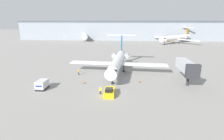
{
  "coord_description": "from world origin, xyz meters",
  "views": [
    {
      "loc": [
        3.83,
        -35.75,
        15.98
      ],
      "look_at": [
        0.0,
        8.34,
        3.53
      ],
      "focal_mm": 28.0,
      "sensor_mm": 36.0,
      "label": 1
    }
  ],
  "objects_px": {
    "traffic_cone_right": "(140,81)",
    "airplane_parked_far_right": "(85,35)",
    "airplane_main": "(118,61)",
    "pushback_tug": "(109,92)",
    "worker_near_tug": "(100,90)",
    "luggage_cart": "(42,85)",
    "jet_bridge": "(187,67)",
    "worker_by_wing": "(79,72)",
    "traffic_cone_left": "(84,82)",
    "airplane_parked_far_left": "(176,38)"
  },
  "relations": [
    {
      "from": "pushback_tug",
      "to": "airplane_parked_far_right",
      "type": "distance_m",
      "value": 121.56
    },
    {
      "from": "traffic_cone_right",
      "to": "airplane_parked_far_right",
      "type": "xyz_separation_m",
      "value": [
        -41.02,
        107.56,
        3.71
      ]
    },
    {
      "from": "worker_by_wing",
      "to": "airplane_parked_far_left",
      "type": "bearing_deg",
      "value": 59.02
    },
    {
      "from": "traffic_cone_right",
      "to": "jet_bridge",
      "type": "bearing_deg",
      "value": 2.9
    },
    {
      "from": "pushback_tug",
      "to": "jet_bridge",
      "type": "height_order",
      "value": "jet_bridge"
    },
    {
      "from": "airplane_parked_far_right",
      "to": "jet_bridge",
      "type": "bearing_deg",
      "value": -63.61
    },
    {
      "from": "pushback_tug",
      "to": "luggage_cart",
      "type": "height_order",
      "value": "luggage_cart"
    },
    {
      "from": "traffic_cone_left",
      "to": "airplane_parked_far_right",
      "type": "distance_m",
      "value": 112.84
    },
    {
      "from": "traffic_cone_right",
      "to": "airplane_main",
      "type": "bearing_deg",
      "value": 125.57
    },
    {
      "from": "traffic_cone_right",
      "to": "jet_bridge",
      "type": "xyz_separation_m",
      "value": [
        12.05,
        0.61,
        4.09
      ]
    },
    {
      "from": "airplane_main",
      "to": "airplane_parked_far_left",
      "type": "bearing_deg",
      "value": 64.25
    },
    {
      "from": "jet_bridge",
      "to": "luggage_cart",
      "type": "bearing_deg",
      "value": -168.03
    },
    {
      "from": "worker_near_tug",
      "to": "jet_bridge",
      "type": "bearing_deg",
      "value": 23.88
    },
    {
      "from": "airplane_parked_far_left",
      "to": "airplane_parked_far_right",
      "type": "height_order",
      "value": "airplane_parked_far_right"
    },
    {
      "from": "pushback_tug",
      "to": "jet_bridge",
      "type": "bearing_deg",
      "value": 26.84
    },
    {
      "from": "luggage_cart",
      "to": "worker_near_tug",
      "type": "relative_size",
      "value": 1.86
    },
    {
      "from": "worker_near_tug",
      "to": "traffic_cone_right",
      "type": "distance_m",
      "value": 12.91
    },
    {
      "from": "traffic_cone_right",
      "to": "airplane_parked_far_left",
      "type": "bearing_deg",
      "value": 70.18
    },
    {
      "from": "airplane_main",
      "to": "airplane_parked_far_right",
      "type": "xyz_separation_m",
      "value": [
        -34.55,
        98.51,
        0.48
      ]
    },
    {
      "from": "worker_near_tug",
      "to": "traffic_cone_right",
      "type": "bearing_deg",
      "value": 43.45
    },
    {
      "from": "traffic_cone_right",
      "to": "airplane_parked_far_left",
      "type": "distance_m",
      "value": 94.63
    },
    {
      "from": "worker_by_wing",
      "to": "traffic_cone_left",
      "type": "relative_size",
      "value": 2.16
    },
    {
      "from": "airplane_main",
      "to": "luggage_cart",
      "type": "xyz_separation_m",
      "value": [
        -17.46,
        -16.07,
        -2.48
      ]
    },
    {
      "from": "airplane_main",
      "to": "pushback_tug",
      "type": "xyz_separation_m",
      "value": [
        -0.8,
        -18.22,
        -2.84
      ]
    },
    {
      "from": "worker_by_wing",
      "to": "jet_bridge",
      "type": "distance_m",
      "value": 30.82
    },
    {
      "from": "traffic_cone_left",
      "to": "airplane_parked_far_left",
      "type": "distance_m",
      "value": 102.52
    },
    {
      "from": "worker_near_tug",
      "to": "worker_by_wing",
      "type": "bearing_deg",
      "value": 122.25
    },
    {
      "from": "luggage_cart",
      "to": "traffic_cone_right",
      "type": "distance_m",
      "value": 24.95
    },
    {
      "from": "luggage_cart",
      "to": "airplane_parked_far_left",
      "type": "xyz_separation_m",
      "value": [
        56.0,
        95.98,
        2.86
      ]
    },
    {
      "from": "luggage_cart",
      "to": "traffic_cone_right",
      "type": "relative_size",
      "value": 4.47
    },
    {
      "from": "worker_near_tug",
      "to": "pushback_tug",
      "type": "bearing_deg",
      "value": -8.09
    },
    {
      "from": "worker_by_wing",
      "to": "traffic_cone_right",
      "type": "height_order",
      "value": "worker_by_wing"
    },
    {
      "from": "airplane_main",
      "to": "traffic_cone_right",
      "type": "xyz_separation_m",
      "value": [
        6.47,
        -9.05,
        -3.22
      ]
    },
    {
      "from": "airplane_main",
      "to": "jet_bridge",
      "type": "distance_m",
      "value": 20.38
    },
    {
      "from": "traffic_cone_right",
      "to": "jet_bridge",
      "type": "height_order",
      "value": "jet_bridge"
    },
    {
      "from": "airplane_main",
      "to": "worker_near_tug",
      "type": "distance_m",
      "value": 18.35
    },
    {
      "from": "luggage_cart",
      "to": "traffic_cone_left",
      "type": "relative_size",
      "value": 3.94
    },
    {
      "from": "worker_by_wing",
      "to": "traffic_cone_right",
      "type": "relative_size",
      "value": 2.45
    },
    {
      "from": "worker_near_tug",
      "to": "airplane_parked_far_left",
      "type": "relative_size",
      "value": 0.06
    },
    {
      "from": "luggage_cart",
      "to": "pushback_tug",
      "type": "bearing_deg",
      "value": -7.37
    },
    {
      "from": "luggage_cart",
      "to": "worker_near_tug",
      "type": "bearing_deg",
      "value": -7.26
    },
    {
      "from": "traffic_cone_left",
      "to": "jet_bridge",
      "type": "height_order",
      "value": "jet_bridge"
    },
    {
      "from": "traffic_cone_left",
      "to": "worker_near_tug",
      "type": "bearing_deg",
      "value": -50.96
    },
    {
      "from": "luggage_cart",
      "to": "airplane_parked_far_left",
      "type": "height_order",
      "value": "airplane_parked_far_left"
    },
    {
      "from": "worker_near_tug",
      "to": "airplane_parked_far_right",
      "type": "bearing_deg",
      "value": 105.21
    },
    {
      "from": "luggage_cart",
      "to": "worker_near_tug",
      "type": "xyz_separation_m",
      "value": [
        14.56,
        -1.86,
        -0.16
      ]
    },
    {
      "from": "worker_near_tug",
      "to": "airplane_parked_far_left",
      "type": "xyz_separation_m",
      "value": [
        41.43,
        97.83,
        3.02
      ]
    },
    {
      "from": "luggage_cart",
      "to": "airplane_parked_far_right",
      "type": "height_order",
      "value": "airplane_parked_far_right"
    },
    {
      "from": "luggage_cart",
      "to": "airplane_parked_far_right",
      "type": "xyz_separation_m",
      "value": [
        -17.09,
        114.58,
        2.96
      ]
    },
    {
      "from": "pushback_tug",
      "to": "traffic_cone_left",
      "type": "height_order",
      "value": "pushback_tug"
    }
  ]
}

